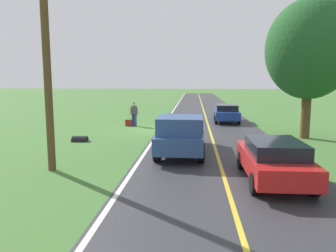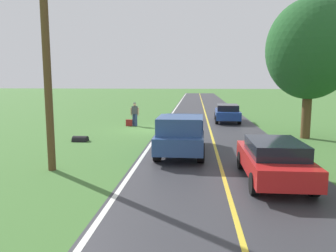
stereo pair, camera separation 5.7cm
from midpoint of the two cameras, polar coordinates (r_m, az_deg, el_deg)
ground_plane at (r=22.18m, az=-3.28°, el=-0.62°), size 200.00×200.00×0.00m
road_surface at (r=21.99m, az=7.49°, el=-0.75°), size 7.01×120.00×0.00m
lane_edge_line at (r=22.08m, az=-1.16°, el=-0.64°), size 0.16×117.60×0.00m
lane_centre_line at (r=21.99m, az=7.49°, el=-0.74°), size 0.14×117.60×0.00m
hitchhiker_walking at (r=23.91m, az=-5.78°, el=2.35°), size 0.62×0.51×1.75m
suitcase_carried at (r=23.99m, az=-6.77°, el=0.57°), size 0.46×0.20×0.47m
pickup_truck_passing at (r=14.73m, az=2.41°, el=-1.27°), size 2.16×5.43×1.82m
tree_far_side_near at (r=20.32m, az=23.76°, el=12.19°), size 4.87×4.87×7.87m
sedan_mid_oncoming at (r=11.39m, az=18.16°, el=-5.56°), size 1.94×4.40×1.41m
sedan_near_oncoming at (r=26.49m, az=10.40°, el=2.33°), size 2.05×4.46×1.41m
utility_pole_roadside at (r=12.65m, az=-20.28°, el=8.48°), size 0.28×0.28×7.12m
drainage_culvert at (r=18.57m, az=-15.03°, el=-2.61°), size 0.80×0.60×0.60m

